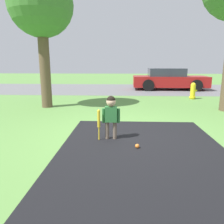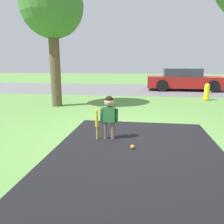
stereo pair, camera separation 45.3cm
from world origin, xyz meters
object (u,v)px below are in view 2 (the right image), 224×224
at_px(fire_hydrant, 207,92).
at_px(baseball_bat, 97,120).
at_px(child, 109,111).
at_px(sports_ball, 132,147).
at_px(tree_far_lawn, 52,8).
at_px(parked_car, 184,80).

bearing_deg(fire_hydrant, baseball_bat, -122.91).
xyz_separation_m(child, sports_ball, (0.50, -0.49, -0.54)).
xyz_separation_m(child, baseball_bat, (-0.24, -0.08, -0.17)).
distance_m(baseball_bat, tree_far_lawn, 4.96).
distance_m(child, fire_hydrant, 6.28).
relative_size(sports_ball, fire_hydrant, 0.11).
distance_m(child, parked_car, 9.44).
xyz_separation_m(baseball_bat, sports_ball, (0.74, -0.41, -0.37)).
xyz_separation_m(child, parked_car, (2.96, 8.96, 0.02)).
xyz_separation_m(sports_ball, tree_far_lawn, (-2.95, 3.75, 3.28)).
distance_m(child, sports_ball, 0.88).
bearing_deg(parked_car, tree_far_lawn, -132.56).
bearing_deg(fire_hydrant, parked_car, 95.03).
height_order(child, baseball_bat, child).
bearing_deg(fire_hydrant, tree_far_lawn, -160.00).
xyz_separation_m(baseball_bat, parked_car, (3.20, 9.04, 0.19)).
height_order(fire_hydrant, parked_car, parked_car).
height_order(child, sports_ball, child).
bearing_deg(tree_far_lawn, baseball_bat, -56.57).
distance_m(sports_ball, parked_car, 9.78).
relative_size(baseball_bat, tree_far_lawn, 0.14).
relative_size(child, baseball_bat, 1.41).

